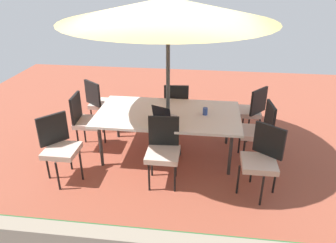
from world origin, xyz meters
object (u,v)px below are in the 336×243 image
Objects in this scene: patio_umbrella at (168,10)px; chair_southeast at (100,101)px; chair_northeast at (59,145)px; chair_southwest at (250,109)px; cup at (205,111)px; chair_north at (163,148)px; dining_table at (168,115)px; chair_west at (259,129)px; chair_south at (176,105)px; chair_northwest at (262,158)px; chair_east at (86,119)px; laptop at (164,115)px.

chair_southeast is (1.41, -0.82, -1.77)m from patio_umbrella.
chair_southwest is at bearing -18.36° from chair_northeast.
chair_north is at bearing 54.12° from cup.
chair_west is (-1.45, -0.02, -0.16)m from dining_table.
chair_northeast and chair_south have the same top height.
chair_northwest is (0.02, 1.64, 0.00)m from chair_southwest.
patio_umbrella is at bearing -172.88° from chair_southeast.
chair_southeast and chair_northwest have the same top height.
patio_umbrella is at bearing 0.00° from dining_table.
chair_southeast is 3.24m from chair_northwest.
patio_umbrella is at bearing 1.02° from cup.
dining_table is 1.62m from chair_northwest.
dining_table is 1.61m from chair_southwest.
chair_north is at bearing -122.95° from chair_east.
chair_south is (-1.46, -0.03, 0.00)m from chair_southeast.
chair_west reaches higher than cup.
chair_north reaches higher than dining_table.
chair_northwest is (-1.38, 0.84, -0.16)m from dining_table.
chair_east is (-0.07, -0.90, 0.00)m from chair_northeast.
chair_northwest and chair_east have the same top height.
chair_southeast is 1.00× the size of chair_south.
chair_northwest reaches higher than laptop.
chair_east is (1.40, -0.03, -0.16)m from dining_table.
patio_umbrella is at bearing 88.29° from chair_north.
patio_umbrella is 3.14× the size of chair_southeast.
chair_north is (-0.03, 0.77, -1.77)m from patio_umbrella.
chair_northwest is at bearing -173.54° from chair_southeast.
chair_northwest and chair_north have the same top height.
dining_table is 2.34× the size of chair_east.
patio_umbrella reaches higher than chair_northwest.
cup is at bearing -25.38° from chair_northeast.
chair_northwest is at bearing 178.24° from laptop.
chair_northeast is (1.47, 0.87, -0.16)m from dining_table.
dining_table is at bearing -95.01° from chair_east.
chair_northwest is 2.51× the size of laptop.
chair_west is at bearing -31.57° from chair_northeast.
chair_north and chair_east have the same top height.
chair_southwest and chair_east have the same top height.
chair_southeast is 2.51× the size of laptop.
chair_southwest is 1.00× the size of chair_east.
chair_north is at bearing -0.77° from chair_southwest.
chair_east is (1.43, -0.80, 0.00)m from chair_north.
chair_east is 8.36× the size of cup.
patio_umbrella is 3.14× the size of chair_northeast.
chair_south is at bearing -93.28° from dining_table.
dining_table is 0.74× the size of patio_umbrella.
chair_south and chair_east have the same top height.
chair_west reaches higher than dining_table.
chair_northeast is at bearing -79.02° from chair_west.
chair_southeast is 1.00× the size of chair_east.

